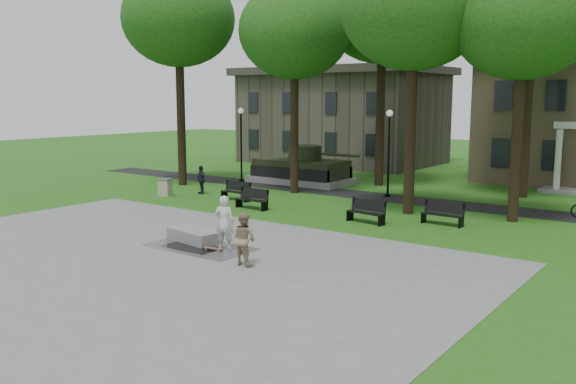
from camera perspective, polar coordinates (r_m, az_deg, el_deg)
name	(u,v)px	position (r m, az deg, el deg)	size (l,w,h in m)	color
ground	(232,236)	(24.00, -5.29, -4.14)	(120.00, 120.00, 0.00)	#245313
plaza	(130,264)	(20.64, -14.58, -6.51)	(22.00, 16.00, 0.02)	gray
footpath	(377,196)	(33.76, 8.31, -0.42)	(44.00, 2.60, 0.01)	black
building_left	(343,119)	(51.41, 5.13, 6.80)	(15.00, 10.00, 7.20)	#4C443D
tree_0	(178,19)	(38.50, -10.22, 15.63)	(6.80, 6.80, 12.97)	black
tree_1	(295,32)	(34.61, 0.62, 14.76)	(6.20, 6.20, 11.63)	black
tree_2	(414,8)	(28.92, 11.73, 16.49)	(6.60, 6.60, 12.16)	black
tree_3	(524,20)	(28.21, 21.19, 14.81)	(6.00, 6.00, 11.19)	black
tree_4	(383,12)	(38.14, 8.84, 16.28)	(7.20, 7.20, 13.50)	black
tree_5	(533,14)	(35.44, 21.94, 15.16)	(6.40, 6.40, 12.44)	black
lamp_left	(241,138)	(39.32, -4.41, 5.03)	(0.36, 0.36, 4.73)	black
lamp_mid	(389,146)	(33.47, 9.41, 4.28)	(0.36, 0.36, 4.73)	black
tank_monument	(301,170)	(38.68, 1.26, 2.11)	(7.45, 3.40, 2.40)	gray
puddle	(192,247)	(22.36, -9.00, -5.12)	(2.20, 1.20, 0.00)	black
concrete_block	(194,235)	(23.19, -8.77, -4.04)	(2.20, 1.00, 0.45)	gray
skateboard	(213,249)	(21.84, -7.01, -5.32)	(0.78, 0.20, 0.07)	brown
skateboarder	(224,223)	(21.64, -5.96, -2.88)	(0.71, 0.47, 1.96)	silver
friend_watching	(244,239)	(19.66, -4.14, -4.39)	(0.84, 0.65, 1.72)	#967E61
pedestrian_walker	(201,180)	(34.66, -8.13, 1.15)	(0.94, 0.39, 1.60)	#1F2229
park_bench_0	(237,190)	(32.28, -4.83, 0.15)	(1.83, 0.65, 1.00)	black
park_bench_1	(253,198)	(29.73, -3.32, -0.58)	(1.82, 0.63, 1.00)	black
park_bench_2	(367,211)	(26.58, 7.37, -1.76)	(1.85, 0.78, 1.00)	black
park_bench_3	(443,213)	(26.77, 14.31, -1.89)	(1.82, 0.60, 1.00)	black
trash_bin	(165,187)	(34.27, -11.43, 0.45)	(0.84, 0.84, 0.96)	#B6A696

